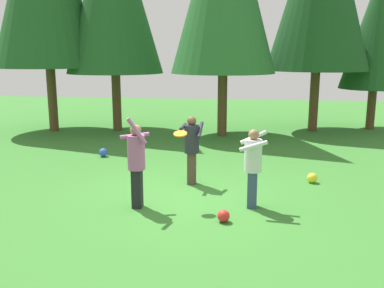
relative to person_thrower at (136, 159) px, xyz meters
The scene contains 9 objects.
ground_plane 1.48m from the person_thrower, 45.98° to the left, with size 40.00×40.00×0.00m, color #387A2D.
person_thrower is the anchor object (origin of this frame).
person_catcher 2.26m from the person_thrower, ahead, with size 0.54×0.48×1.56m.
person_bystander 1.89m from the person_thrower, 62.89° to the left, with size 0.50×0.56×1.59m.
frisbee 0.98m from the person_thrower, 20.66° to the left, with size 0.29×0.29×0.09m.
ball_red 2.02m from the person_thrower, 17.29° to the right, with size 0.23×0.23×0.23m, color red.
ball_blue 4.58m from the person_thrower, 117.58° to the left, with size 0.25×0.25×0.25m, color blue.
ball_yellow 4.32m from the person_thrower, 30.15° to the left, with size 0.24×0.24×0.24m, color yellow.
tree_far_right 12.55m from the person_thrower, 54.85° to the left, with size 2.66×2.66×6.36m.
Camera 1 is at (1.35, -8.57, 2.98)m, focal length 39.79 mm.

